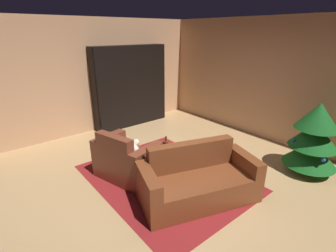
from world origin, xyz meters
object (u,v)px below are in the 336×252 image
object	(u,v)px
couch_red	(198,182)
book_stack_on_table	(176,151)
bottle_on_table	(166,147)
armchair_red	(127,161)
bookshelf_unit	(134,86)
decorated_tree	(314,138)
coffee_table	(178,157)

from	to	relation	value
couch_red	book_stack_on_table	bearing A→B (deg)	171.53
couch_red	bottle_on_table	bearing A→B (deg)	-177.17
armchair_red	couch_red	size ratio (longest dim) A/B	0.64
bottle_on_table	bookshelf_unit	bearing A→B (deg)	157.60
couch_red	bottle_on_table	distance (m)	0.76
armchair_red	decorated_tree	size ratio (longest dim) A/B	0.93
bookshelf_unit	book_stack_on_table	world-z (taller)	bookshelf_unit
bookshelf_unit	book_stack_on_table	bearing A→B (deg)	-19.40
bookshelf_unit	armchair_red	size ratio (longest dim) A/B	1.72
couch_red	bookshelf_unit	bearing A→B (deg)	162.42
armchair_red	bottle_on_table	distance (m)	0.72
book_stack_on_table	decorated_tree	xyz separation A→B (m)	(1.29, 1.98, 0.13)
couch_red	decorated_tree	xyz separation A→B (m)	(0.70, 2.07, 0.37)
couch_red	coffee_table	bearing A→B (deg)	168.67
bookshelf_unit	couch_red	bearing A→B (deg)	-17.58
bookshelf_unit	decorated_tree	bearing A→B (deg)	13.83
bookshelf_unit	bottle_on_table	world-z (taller)	bookshelf_unit
bookshelf_unit	couch_red	size ratio (longest dim) A/B	1.09
armchair_red	bottle_on_table	size ratio (longest dim) A/B	3.72
coffee_table	decorated_tree	distance (m)	2.34
armchair_red	book_stack_on_table	world-z (taller)	armchair_red
couch_red	book_stack_on_table	size ratio (longest dim) A/B	9.90
book_stack_on_table	couch_red	bearing A→B (deg)	-8.47
bookshelf_unit	bottle_on_table	size ratio (longest dim) A/B	6.41
book_stack_on_table	bookshelf_unit	bearing A→B (deg)	160.60
coffee_table	book_stack_on_table	world-z (taller)	book_stack_on_table
coffee_table	book_stack_on_table	xyz separation A→B (m)	(-0.03, -0.02, 0.10)
bookshelf_unit	book_stack_on_table	xyz separation A→B (m)	(2.78, -0.98, -0.50)
coffee_table	bottle_on_table	distance (m)	0.26
bookshelf_unit	bottle_on_table	xyz separation A→B (m)	(2.67, -1.10, -0.43)
bookshelf_unit	decorated_tree	world-z (taller)	bookshelf_unit
armchair_red	couch_red	xyz separation A→B (m)	(1.17, 0.51, -0.03)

